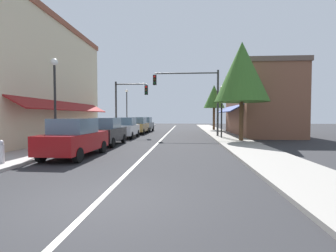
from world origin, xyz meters
TOP-DOWN VIEW (x-y plane):
  - ground_plane at (0.00, 18.00)m, footprint 80.00×80.00m
  - sidewalk_left at (-5.50, 18.00)m, footprint 2.60×56.00m
  - sidewalk_right at (5.50, 18.00)m, footprint 2.60×56.00m
  - lane_center_stripe at (0.00, 18.00)m, footprint 0.14×52.00m
  - storefront_left_block at (-9.53, 12.00)m, footprint 6.77×14.20m
  - storefront_right_block at (9.25, 20.00)m, footprint 6.23×10.20m
  - parked_car_nearest_left at (-3.13, 5.83)m, footprint 1.88×4.15m
  - parked_car_second_left at (-3.19, 10.53)m, footprint 1.81×4.11m
  - parked_car_third_left at (-3.22, 15.89)m, footprint 1.81×4.12m
  - parked_car_far_left at (-3.09, 20.89)m, footprint 1.83×4.12m
  - parked_car_distant_left at (-3.04, 24.90)m, footprint 1.84×4.13m
  - traffic_signal_mast_arm at (2.80, 17.10)m, footprint 5.85×0.50m
  - traffic_signal_left_corner at (-3.70, 18.48)m, footprint 3.24×0.50m
  - street_lamp_left_near at (-4.96, 7.55)m, footprint 0.36×0.36m
  - street_lamp_right_mid at (4.87, 15.33)m, footprint 0.36×0.36m
  - street_lamp_left_far at (-5.02, 23.91)m, footprint 0.36×0.36m
  - tree_right_near at (5.96, 13.09)m, footprint 3.91×3.91m
  - tree_right_far at (5.61, 27.10)m, footprint 2.66×2.66m
  - fire_hydrant at (-4.95, 3.61)m, footprint 0.22×0.22m

SIDE VIEW (x-z plane):
  - ground_plane at x=0.00m, z-range 0.00..0.00m
  - lane_center_stripe at x=0.00m, z-range 0.00..0.01m
  - sidewalk_left at x=-5.50m, z-range 0.00..0.12m
  - sidewalk_right at x=5.50m, z-range 0.00..0.12m
  - fire_hydrant at x=-4.95m, z-range 0.12..0.99m
  - parked_car_nearest_left at x=-3.13m, z-range -0.01..1.76m
  - parked_car_second_left at x=-3.19m, z-range -0.01..1.76m
  - parked_car_third_left at x=-3.22m, z-range -0.01..1.76m
  - parked_car_far_left at x=-3.09m, z-range -0.01..1.76m
  - parked_car_distant_left at x=-3.04m, z-range -0.01..1.76m
  - street_lamp_right_mid at x=4.87m, z-range 0.80..5.15m
  - street_lamp_left_near at x=-4.96m, z-range 0.84..5.75m
  - storefront_right_block at x=9.25m, z-range 0.00..6.61m
  - street_lamp_left_far at x=-5.02m, z-range 0.85..5.91m
  - traffic_signal_left_corner at x=-3.70m, z-range 0.86..6.08m
  - traffic_signal_mast_arm at x=2.80m, z-range 1.13..7.09m
  - storefront_left_block at x=-9.53m, z-range 0.00..8.75m
  - tree_right_far at x=5.61m, z-range 1.44..7.33m
  - tree_right_near at x=5.96m, z-range 1.44..8.65m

